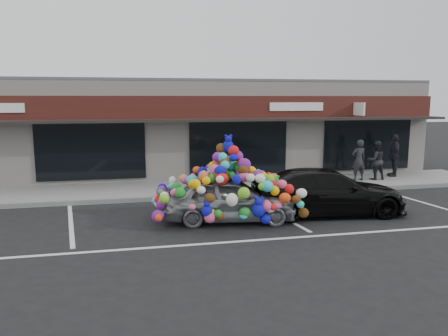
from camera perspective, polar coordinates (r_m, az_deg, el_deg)
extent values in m
plane|color=black|center=(12.93, -5.17, -6.67)|extent=(90.00, 90.00, 0.00)
cube|color=silver|center=(20.95, -8.15, 5.17)|extent=(24.00, 6.00, 4.20)
cube|color=#59595B|center=(20.92, -8.28, 11.06)|extent=(24.00, 6.00, 0.12)
cube|color=#3C1610|center=(17.84, -7.49, 7.89)|extent=(24.00, 0.18, 0.90)
cube|color=black|center=(17.34, -7.31, 6.20)|extent=(24.00, 1.20, 0.10)
cube|color=white|center=(19.84, 17.17, 7.39)|extent=(0.08, 0.95, 0.55)
cube|color=white|center=(18.99, 9.47, 7.91)|extent=(2.40, 0.04, 0.35)
cube|color=black|center=(18.01, -16.96, 2.15)|extent=(4.20, 0.12, 2.30)
cube|color=black|center=(18.50, 1.91, 2.72)|extent=(4.20, 0.12, 2.30)
cube|color=black|center=(20.78, 18.19, 2.98)|extent=(4.20, 0.12, 2.30)
cube|color=gray|center=(16.78, -6.87, -2.76)|extent=(26.00, 3.00, 0.15)
cube|color=slate|center=(15.32, -6.34, -3.90)|extent=(26.00, 0.18, 0.16)
cube|color=silver|center=(13.15, -19.36, -6.88)|extent=(0.73, 4.37, 0.01)
cube|color=silver|center=(13.72, 6.46, -5.74)|extent=(0.73, 4.37, 0.01)
cube|color=silver|center=(16.24, 24.88, -4.21)|extent=(0.73, 4.37, 0.01)
cube|color=silver|center=(11.21, 6.66, -9.18)|extent=(14.00, 0.12, 0.01)
imported|color=#91989B|center=(12.57, 0.66, -4.02)|extent=(2.10, 4.02, 1.31)
ellipsoid|color=red|center=(12.36, 0.67, 1.15)|extent=(1.39, 1.77, 0.98)
sphere|color=yellow|center=(12.72, 6.72, -2.51)|extent=(0.34, 0.34, 0.34)
sphere|color=#1712C8|center=(11.94, 4.40, -5.26)|extent=(0.36, 0.36, 0.36)
sphere|color=green|center=(13.24, -3.54, -3.60)|extent=(0.30, 0.30, 0.30)
sphere|color=pink|center=(12.30, 0.68, 3.18)|extent=(0.32, 0.32, 0.32)
sphere|color=orange|center=(12.40, -4.64, -2.74)|extent=(0.30, 0.30, 0.30)
imported|color=black|center=(13.66, 13.30, -3.02)|extent=(2.37, 4.94, 1.39)
imported|color=black|center=(18.75, 17.18, 0.99)|extent=(0.63, 0.43, 1.68)
imported|color=black|center=(19.18, 19.21, 0.96)|extent=(0.80, 0.64, 1.61)
imported|color=black|center=(20.24, 21.33, 1.56)|extent=(1.16, 0.76, 1.83)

